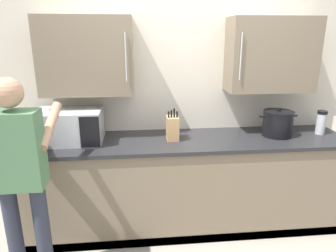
# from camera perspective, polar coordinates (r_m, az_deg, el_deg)

# --- Properties ---
(back_wall_tiled) EXTENTS (3.45, 0.44, 2.64)m
(back_wall_tiled) POSITION_cam_1_polar(r_m,az_deg,el_deg) (3.08, 2.10, 8.34)
(back_wall_tiled) COLOR beige
(back_wall_tiled) RESTS_ON ground_plane
(counter_unit) EXTENTS (3.19, 0.69, 0.93)m
(counter_unit) POSITION_cam_1_polar(r_m,az_deg,el_deg) (3.07, 2.74, -10.75)
(counter_unit) COLOR #756651
(counter_unit) RESTS_ON ground_plane
(microwave_oven) EXTENTS (0.61, 0.81, 0.30)m
(microwave_oven) POSITION_cam_1_polar(r_m,az_deg,el_deg) (2.92, -18.68, -0.08)
(microwave_oven) COLOR #B7BABF
(microwave_oven) RESTS_ON counter_unit
(thermos_flask) EXTENTS (0.09, 0.09, 0.24)m
(thermos_flask) POSITION_cam_1_polar(r_m,az_deg,el_deg) (3.37, 26.84, 0.63)
(thermos_flask) COLOR #B7BABF
(thermos_flask) RESTS_ON counter_unit
(knife_block) EXTENTS (0.11, 0.15, 0.31)m
(knife_block) POSITION_cam_1_polar(r_m,az_deg,el_deg) (2.84, 0.85, -0.38)
(knife_block) COLOR tan
(knife_block) RESTS_ON counter_unit
(stock_pot) EXTENTS (0.38, 0.29, 0.28)m
(stock_pot) POSITION_cam_1_polar(r_m,az_deg,el_deg) (3.13, 19.93, 0.46)
(stock_pot) COLOR black
(stock_pot) RESTS_ON counter_unit
(person_figure) EXTENTS (0.46, 0.54, 1.63)m
(person_figure) POSITION_cam_1_polar(r_m,az_deg,el_deg) (2.34, -26.12, -7.80)
(person_figure) COLOR #282D3D
(person_figure) RESTS_ON ground_plane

